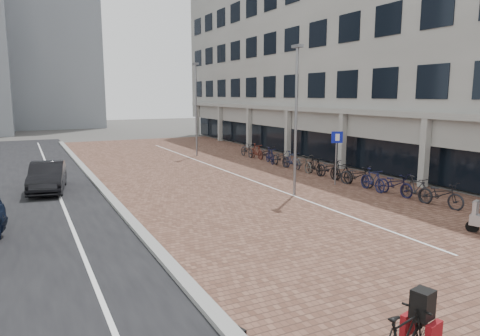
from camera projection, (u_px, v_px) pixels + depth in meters
The scene contains 13 objects.
ground at pixel (325, 237), 13.77m from camera, with size 140.00×140.00×0.00m, color #474442.
plaza_brick at pixel (225, 172), 25.25m from camera, with size 14.50×42.00×0.04m, color brown.
street_asphalt at pixel (9, 191), 20.42m from camera, with size 8.00×50.00×0.03m, color black.
curb at pixel (96, 182), 22.12m from camera, with size 0.35×42.00×0.14m, color gray.
lane_line at pixel (55, 186), 21.29m from camera, with size 0.12×44.00×0.00m, color white.
parking_line at pixel (228, 172), 25.33m from camera, with size 0.10×30.00×0.00m, color white.
office_building at pixel (338, 39), 32.21m from camera, with size 8.40×40.00×15.00m.
car_dark at pixel (47, 177), 20.23m from camera, with size 1.43×4.10×1.35m, color black.
shoes at pixel (236, 333), 8.12m from camera, with size 0.40×0.33×0.10m, color black, non-canonical shape.
parking_sign at pixel (336, 149), 21.30m from camera, with size 0.52×0.25×2.66m.
lamp_near at pixel (296, 123), 18.96m from camera, with size 0.12×0.12×6.41m, color slate.
lamp_far at pixel (196, 111), 31.39m from camera, with size 0.12×0.12×6.55m, color slate.
bike_row at pixel (315, 166), 24.39m from camera, with size 1.31×18.13×1.05m.
Camera 1 is at (-8.28, -10.66, 4.39)m, focal length 32.96 mm.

